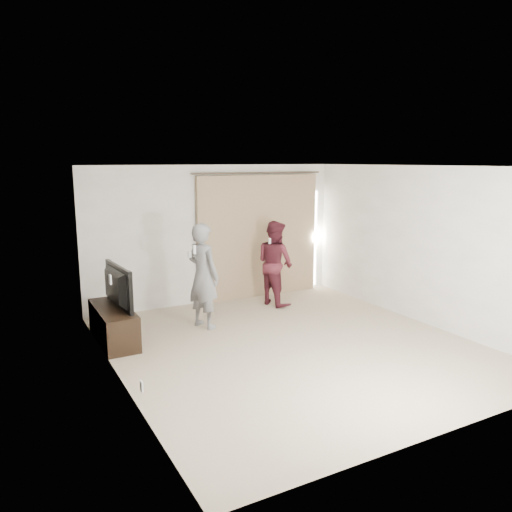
{
  "coord_description": "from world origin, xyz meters",
  "views": [
    {
      "loc": [
        -3.77,
        -5.86,
        2.68
      ],
      "look_at": [
        0.04,
        1.2,
        1.14
      ],
      "focal_mm": 35.0,
      "sensor_mm": 36.0,
      "label": 1
    }
  ],
  "objects_px": {
    "tv_console": "(113,325)",
    "tv": "(111,287)",
    "person_man": "(203,276)",
    "person_woman": "(275,263)"
  },
  "relations": [
    {
      "from": "person_man",
      "to": "person_woman",
      "type": "relative_size",
      "value": 1.08
    },
    {
      "from": "tv_console",
      "to": "tv",
      "type": "bearing_deg",
      "value": 0.0
    },
    {
      "from": "tv_console",
      "to": "person_woman",
      "type": "distance_m",
      "value": 3.24
    },
    {
      "from": "person_man",
      "to": "person_woman",
      "type": "height_order",
      "value": "person_man"
    },
    {
      "from": "tv_console",
      "to": "tv",
      "type": "xyz_separation_m",
      "value": [
        0.0,
        0.0,
        0.58
      ]
    },
    {
      "from": "tv",
      "to": "person_woman",
      "type": "bearing_deg",
      "value": -83.91
    },
    {
      "from": "tv",
      "to": "tv_console",
      "type": "bearing_deg",
      "value": -0.0
    },
    {
      "from": "person_man",
      "to": "person_woman",
      "type": "xyz_separation_m",
      "value": [
        1.69,
        0.59,
        -0.06
      ]
    },
    {
      "from": "tv",
      "to": "person_man",
      "type": "height_order",
      "value": "person_man"
    },
    {
      "from": "person_man",
      "to": "tv",
      "type": "bearing_deg",
      "value": 179.4
    }
  ]
}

